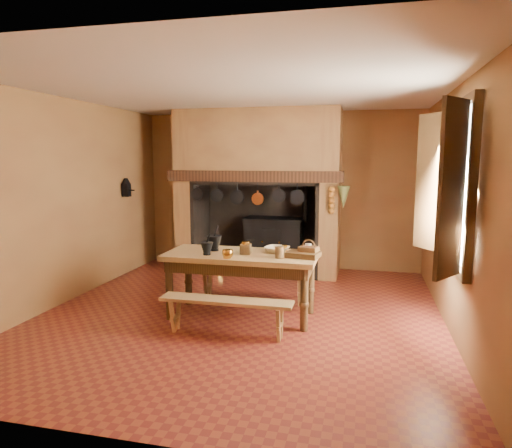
{
  "coord_description": "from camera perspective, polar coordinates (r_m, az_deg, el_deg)",
  "views": [
    {
      "loc": [
        1.49,
        -5.43,
        1.98
      ],
      "look_at": [
        0.13,
        0.3,
        1.13
      ],
      "focal_mm": 32.0,
      "sensor_mm": 36.0,
      "label": 1
    }
  ],
  "objects": [
    {
      "name": "mortar_small",
      "position": [
        5.59,
        -6.17,
        -2.97
      ],
      "size": [
        0.16,
        0.16,
        0.27
      ],
      "rotation": [
        0.0,
        0.0,
        0.07
      ],
      "color": "black",
      "rests_on": "work_table"
    },
    {
      "name": "floor",
      "position": [
        5.97,
        -1.93,
        -11.17
      ],
      "size": [
        5.5,
        5.5,
        0.0
      ],
      "primitive_type": "plane",
      "color": "maroon",
      "rests_on": "ground"
    },
    {
      "name": "wicker_basket",
      "position": [
        5.49,
        6.59,
        -3.38
      ],
      "size": [
        0.25,
        0.2,
        0.21
      ],
      "rotation": [
        0.0,
        0.0,
        -0.23
      ],
      "color": "#482515",
      "rests_on": "work_table"
    },
    {
      "name": "mortar_large",
      "position": [
        5.83,
        -5.24,
        -2.3
      ],
      "size": [
        0.19,
        0.19,
        0.33
      ],
      "rotation": [
        0.0,
        0.0,
        0.29
      ],
      "color": "black",
      "rests_on": "work_table"
    },
    {
      "name": "wall_front",
      "position": [
        3.12,
        -15.5,
        -2.76
      ],
      "size": [
        5.0,
        0.02,
        2.8
      ],
      "primitive_type": "cube",
      "color": "olive",
      "rests_on": "floor"
    },
    {
      "name": "brass_mug_b",
      "position": [
        5.8,
        3.6,
        -3.02
      ],
      "size": [
        0.07,
        0.07,
        0.08
      ],
      "primitive_type": "cylinder",
      "rotation": [
        0.0,
        0.0,
        -0.06
      ],
      "color": "gold",
      "rests_on": "work_table"
    },
    {
      "name": "mixing_bowl",
      "position": [
        5.71,
        2.64,
        -3.21
      ],
      "size": [
        0.36,
        0.36,
        0.07
      ],
      "primitive_type": "imported",
      "rotation": [
        0.0,
        0.0,
        -0.24
      ],
      "color": "beige",
      "rests_on": "work_table"
    },
    {
      "name": "brass_cup",
      "position": [
        5.38,
        -3.56,
        -3.76
      ],
      "size": [
        0.15,
        0.15,
        0.1
      ],
      "primitive_type": "imported",
      "rotation": [
        0.0,
        0.0,
        0.13
      ],
      "color": "gold",
      "rests_on": "work_table"
    },
    {
      "name": "stoneware_crock",
      "position": [
        5.39,
        2.94,
        -3.55
      ],
      "size": [
        0.14,
        0.14,
        0.14
      ],
      "primitive_type": "cylinder",
      "rotation": [
        0.0,
        0.0,
        0.37
      ],
      "color": "#53381E",
      "rests_on": "work_table"
    },
    {
      "name": "hearth_pans",
      "position": [
        8.28,
        -4.9,
        -5.0
      ],
      "size": [
        0.51,
        0.62,
        0.2
      ],
      "color": "gold",
      "rests_on": "floor"
    },
    {
      "name": "window",
      "position": [
        5.11,
        23.06,
        4.42
      ],
      "size": [
        0.39,
        1.75,
        1.76
      ],
      "color": "white",
      "rests_on": "wall_right"
    },
    {
      "name": "ceiling",
      "position": [
        5.69,
        -2.07,
        16.49
      ],
      "size": [
        5.5,
        5.5,
        0.0
      ],
      "primitive_type": "plane",
      "rotation": [
        3.14,
        0.0,
        0.0
      ],
      "color": "silver",
      "rests_on": "back_wall"
    },
    {
      "name": "wall_coffee_mill",
      "position": [
        8.02,
        -15.92,
        4.57
      ],
      "size": [
        0.23,
        0.16,
        0.31
      ],
      "color": "black",
      "rests_on": "wall_left"
    },
    {
      "name": "bench_front",
      "position": [
        5.2,
        -3.76,
        -10.46
      ],
      "size": [
        1.51,
        0.26,
        0.42
      ],
      "color": "#A57B4B",
      "rests_on": "floor"
    },
    {
      "name": "glass_jar",
      "position": [
        5.58,
        6.54,
        -3.17
      ],
      "size": [
        0.08,
        0.08,
        0.14
      ],
      "primitive_type": "cylinder",
      "rotation": [
        0.0,
        0.0,
        -0.05
      ],
      "color": "beige",
      "rests_on": "work_table"
    },
    {
      "name": "wall_left",
      "position": [
        6.77,
        -22.89,
        2.64
      ],
      "size": [
        0.02,
        5.5,
        2.8
      ],
      "primitive_type": "cube",
      "color": "olive",
      "rests_on": "floor"
    },
    {
      "name": "herb_bunch",
      "position": [
        7.25,
        10.87,
        3.31
      ],
      "size": [
        0.2,
        0.2,
        0.35
      ],
      "primitive_type": "cone",
      "rotation": [
        3.14,
        0.0,
        0.0
      ],
      "color": "#59642F",
      "rests_on": "chimney_breast"
    },
    {
      "name": "work_table",
      "position": [
        5.7,
        -1.85,
        -4.92
      ],
      "size": [
        1.88,
        0.83,
        0.81
      ],
      "color": "#A57B4B",
      "rests_on": "floor"
    },
    {
      "name": "wall_right",
      "position": [
        5.55,
        23.75,
        1.52
      ],
      "size": [
        0.02,
        5.5,
        2.8
      ],
      "primitive_type": "cube",
      "color": "olive",
      "rests_on": "floor"
    },
    {
      "name": "hanging_pans",
      "position": [
        7.49,
        -0.83,
        3.45
      ],
      "size": [
        1.92,
        0.29,
        0.27
      ],
      "color": "black",
      "rests_on": "chimney_breast"
    },
    {
      "name": "coffee_grinder",
      "position": [
        5.62,
        -1.3,
        -3.03
      ],
      "size": [
        0.17,
        0.13,
        0.19
      ],
      "rotation": [
        0.0,
        0.0,
        0.06
      ],
      "color": "#3A2712",
      "rests_on": "work_table"
    },
    {
      "name": "brass_mug_a",
      "position": [
        5.38,
        -3.64,
        -3.77
      ],
      "size": [
        0.1,
        0.1,
        0.1
      ],
      "primitive_type": "cylinder",
      "rotation": [
        0.0,
        0.0,
        -0.06
      ],
      "color": "gold",
      "rests_on": "work_table"
    },
    {
      "name": "bench_back",
      "position": [
        6.36,
        -0.37,
        -6.7
      ],
      "size": [
        1.63,
        0.29,
        0.46
      ],
      "color": "#A57B4B",
      "rests_on": "floor"
    },
    {
      "name": "iron_range",
      "position": [
        8.16,
        2.31,
        -2.37
      ],
      "size": [
        1.12,
        0.55,
        1.6
      ],
      "color": "black",
      "rests_on": "floor"
    },
    {
      "name": "chimney_breast",
      "position": [
        7.95,
        0.33,
        6.98
      ],
      "size": [
        2.95,
        0.96,
        2.8
      ],
      "color": "olive",
      "rests_on": "floor"
    },
    {
      "name": "onion_string",
      "position": [
        7.27,
        9.44,
        2.96
      ],
      "size": [
        0.12,
        0.1,
        0.46
      ],
      "primitive_type": null,
      "color": "#9C641C",
      "rests_on": "chimney_breast"
    },
    {
      "name": "back_wall",
      "position": [
        8.34,
        3.03,
        4.19
      ],
      "size": [
        5.0,
        0.02,
        2.8
      ],
      "primitive_type": "cube",
      "color": "olive",
      "rests_on": "floor"
    },
    {
      "name": "wooden_tray",
      "position": [
        5.47,
        5.92,
        -3.81
      ],
      "size": [
        0.42,
        0.34,
        0.06
      ],
      "primitive_type": "cube",
      "rotation": [
        0.0,
        0.0,
        -0.2
      ],
      "color": "#3A2712",
      "rests_on": "work_table"
    }
  ]
}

